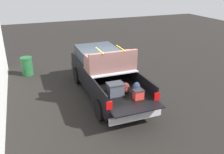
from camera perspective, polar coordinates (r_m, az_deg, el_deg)
ground_plane at (r=10.57m, az=-1.18°, el=-4.33°), size 40.00×40.00×0.00m
pickup_truck at (r=10.48m, az=-1.89°, el=1.16°), size 6.05×2.06×2.23m
trash_can at (r=13.33m, az=-19.75°, el=2.49°), size 0.60×0.60×0.98m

